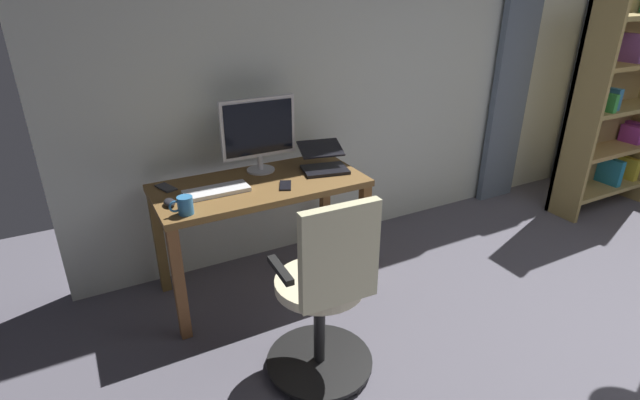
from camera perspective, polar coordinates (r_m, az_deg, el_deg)
The scene contains 13 objects.
back_room_partition at distance 4.23m, azimuth 16.45°, elevation 17.64°, with size 6.24×0.10×2.86m, color silver.
curtain_left_panel at distance 5.38m, azimuth 29.75°, elevation 15.42°, with size 0.38×0.06×2.60m, color slate.
curtain_right_panel at distance 4.55m, azimuth 22.22°, elevation 15.64°, with size 0.39×0.06×2.60m, color slate.
desk at distance 3.01m, azimuth -7.02°, elevation 0.12°, with size 1.28×0.61×0.75m.
office_chair at distance 2.36m, azimuth 0.63°, elevation -11.62°, with size 0.56×0.56×1.03m.
computer_monitor at distance 3.07m, azimuth -7.30°, elevation 8.14°, with size 0.49×0.18×0.47m.
computer_keyboard at distance 2.86m, azimuth -12.15°, elevation 1.07°, with size 0.38×0.15×0.02m, color white.
laptop at distance 3.14m, azimuth 0.39°, elevation 4.56°, with size 0.34×0.36×0.15m.
computer_mouse at distance 2.76m, azimuth -17.39°, elevation -0.27°, with size 0.06×0.10×0.04m, color #232328.
cell_phone_face_up at distance 2.90m, azimuth -4.11°, elevation 1.73°, with size 0.07×0.14×0.01m, color black.
cell_phone_by_monitor at distance 3.00m, azimuth -17.78°, elevation 1.41°, with size 0.07×0.14×0.01m, color #333338.
mug_coffee at distance 2.63m, azimuth -15.73°, elevation -0.62°, with size 0.13×0.08×0.10m.
bookshelf at distance 4.83m, azimuth 31.49°, elevation 9.39°, with size 0.95×0.30×1.87m.
Camera 1 is at (2.92, 0.09, 1.87)m, focal length 27.03 mm.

